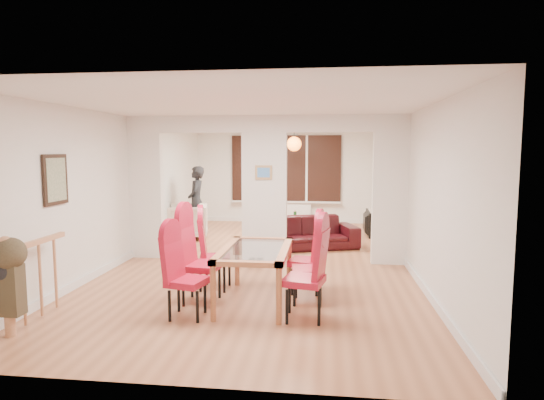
% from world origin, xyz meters
% --- Properties ---
extents(floor, '(5.00, 9.00, 0.01)m').
position_xyz_m(floor, '(0.00, 0.00, 0.00)').
color(floor, '#AA6944').
rests_on(floor, ground).
extents(room_walls, '(5.00, 9.00, 2.60)m').
position_xyz_m(room_walls, '(0.00, 0.00, 1.30)').
color(room_walls, silver).
rests_on(room_walls, floor).
extents(divider_wall, '(5.00, 0.18, 2.60)m').
position_xyz_m(divider_wall, '(0.00, 0.00, 1.30)').
color(divider_wall, white).
rests_on(divider_wall, floor).
extents(bay_window_blinds, '(3.00, 0.08, 1.80)m').
position_xyz_m(bay_window_blinds, '(0.00, 4.44, 1.50)').
color(bay_window_blinds, black).
rests_on(bay_window_blinds, room_walls).
extents(radiator, '(1.40, 0.08, 0.50)m').
position_xyz_m(radiator, '(0.00, 4.40, 0.30)').
color(radiator, white).
rests_on(radiator, floor).
extents(pendant_light, '(0.36, 0.36, 0.36)m').
position_xyz_m(pendant_light, '(0.30, 3.30, 2.15)').
color(pendant_light, orange).
rests_on(pendant_light, room_walls).
extents(stair_newel, '(0.40, 1.20, 1.10)m').
position_xyz_m(stair_newel, '(-2.25, -3.20, 0.55)').
color(stair_newel, tan).
rests_on(stair_newel, floor).
extents(wall_poster, '(0.04, 0.52, 0.67)m').
position_xyz_m(wall_poster, '(-2.47, -2.40, 1.60)').
color(wall_poster, gray).
rests_on(wall_poster, room_walls).
extents(pillar_photo, '(0.30, 0.03, 0.25)m').
position_xyz_m(pillar_photo, '(0.00, -0.10, 1.60)').
color(pillar_photo, '#4C8CD8').
rests_on(pillar_photo, divider_wall).
extents(dining_table, '(0.87, 1.54, 0.72)m').
position_xyz_m(dining_table, '(0.19, -2.30, 0.36)').
color(dining_table, '#A5623D').
rests_on(dining_table, floor).
extents(dining_chair_la, '(0.50, 0.50, 1.03)m').
position_xyz_m(dining_chair_la, '(-0.53, -2.93, 0.52)').
color(dining_chair_la, '#AE112B').
rests_on(dining_chair_la, floor).
extents(dining_chair_lb, '(0.52, 0.52, 1.15)m').
position_xyz_m(dining_chair_lb, '(-0.51, -2.38, 0.58)').
color(dining_chair_lb, '#AE112B').
rests_on(dining_chair_lb, floor).
extents(dining_chair_lc, '(0.51, 0.51, 1.06)m').
position_xyz_m(dining_chair_lc, '(-0.48, -1.78, 0.53)').
color(dining_chair_lc, '#AE112B').
rests_on(dining_chair_lc, floor).
extents(dining_chair_ra, '(0.53, 0.53, 1.11)m').
position_xyz_m(dining_chair_ra, '(0.85, -2.84, 0.56)').
color(dining_chair_ra, '#AE112B').
rests_on(dining_chair_ra, floor).
extents(dining_chair_rb, '(0.45, 0.45, 1.02)m').
position_xyz_m(dining_chair_rb, '(0.87, -2.24, 0.51)').
color(dining_chair_rb, '#AE112B').
rests_on(dining_chair_rb, floor).
extents(dining_chair_rc, '(0.49, 0.49, 1.03)m').
position_xyz_m(dining_chair_rc, '(0.82, -1.79, 0.52)').
color(dining_chair_rc, '#AE112B').
rests_on(dining_chair_rc, floor).
extents(sofa, '(2.35, 1.49, 0.64)m').
position_xyz_m(sofa, '(0.64, 1.11, 0.32)').
color(sofa, black).
rests_on(sofa, floor).
extents(armchair, '(1.01, 1.03, 0.78)m').
position_xyz_m(armchair, '(-2.00, 1.84, 0.39)').
color(armchair, beige).
rests_on(armchair, floor).
extents(person, '(0.64, 0.47, 1.63)m').
position_xyz_m(person, '(-1.90, 2.21, 0.81)').
color(person, black).
rests_on(person, floor).
extents(television, '(1.00, 0.14, 0.57)m').
position_xyz_m(television, '(2.00, 2.76, 0.29)').
color(television, black).
rests_on(television, floor).
extents(coffee_table, '(1.10, 0.63, 0.24)m').
position_xyz_m(coffee_table, '(0.46, 2.69, 0.12)').
color(coffee_table, black).
rests_on(coffee_table, floor).
extents(bottle, '(0.08, 0.08, 0.30)m').
position_xyz_m(bottle, '(0.37, 2.81, 0.39)').
color(bottle, '#143F19').
rests_on(bottle, coffee_table).
extents(bowl, '(0.21, 0.21, 0.05)m').
position_xyz_m(bowl, '(0.53, 2.58, 0.27)').
color(bowl, black).
rests_on(bowl, coffee_table).
extents(shoes, '(0.23, 0.25, 0.10)m').
position_xyz_m(shoes, '(-0.10, -0.40, 0.05)').
color(shoes, black).
rests_on(shoes, floor).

